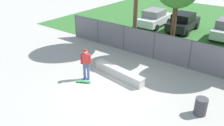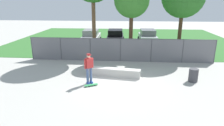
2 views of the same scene
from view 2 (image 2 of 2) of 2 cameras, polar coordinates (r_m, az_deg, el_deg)
ground_plane at (r=12.20m, az=1.44°, el=-5.92°), size 80.00×80.00×0.00m
grass_strip at (r=26.79m, az=3.24°, el=6.83°), size 26.98×20.00×0.02m
concrete_ledge at (r=13.32m, az=0.30°, el=-2.63°), size 3.64×0.97×0.55m
skateboarder at (r=12.02m, az=-6.54°, el=-1.15°), size 0.49×0.43×1.84m
skateboard at (r=11.94m, az=-5.91°, el=-6.18°), size 0.80×0.54×0.09m
chainlink_fence at (r=16.50m, az=2.40°, el=3.98°), size 15.05×0.07×1.91m
tree_near_right at (r=16.99m, az=5.60°, el=17.17°), size 2.86×2.86×6.29m
car_white at (r=23.57m, az=-5.91°, el=7.40°), size 2.13×4.26×1.66m
car_black at (r=23.53m, az=0.96°, el=7.47°), size 2.13×4.26×1.66m
car_silver at (r=23.96m, az=10.01°, el=7.39°), size 2.13×4.26×1.66m
trash_bin at (r=13.38m, az=22.03°, el=-3.22°), size 0.56×0.56×0.83m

